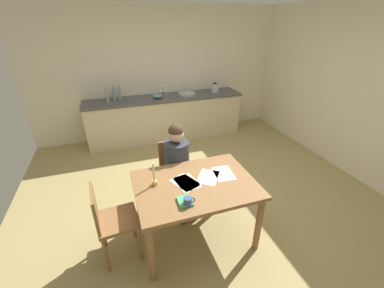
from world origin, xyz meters
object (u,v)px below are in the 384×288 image
Objects in this scene: sink_unit at (187,94)px; person_seated at (179,163)px; wine_glass_by_kettle at (160,90)px; wine_glass_near_sink at (166,89)px; dining_table at (195,191)px; coffee_mug at (188,201)px; bottle_oil at (107,97)px; book_magazine at (185,201)px; mixing_bowl at (158,96)px; candlestick at (154,179)px; bottle_wine_red at (119,94)px; bottle_vinegar at (114,94)px; chair_at_table at (175,169)px; chair_side_empty at (111,220)px; stovetop_kettle at (215,88)px.

person_seated is at bearing -110.31° from sink_unit.
wine_glass_by_kettle is at bearing 164.49° from sink_unit.
wine_glass_near_sink is at bearing 0.00° from wine_glass_by_kettle.
coffee_mug is at bearing -120.94° from dining_table.
wine_glass_near_sink is at bearing 10.44° from bottle_oil.
book_magazine is 3.23m from wine_glass_by_kettle.
wine_glass_by_kettle is (0.11, 0.19, 0.07)m from mixing_bowl.
bottle_wine_red reaches higher than candlestick.
bottle_wine_red is at bearing 97.99° from book_magazine.
chair_at_table is at bearing -74.04° from bottle_vinegar.
book_magazine is (-0.16, -0.96, 0.26)m from chair_at_table.
dining_table is 0.56m from person_seated.
person_seated is at bearing -76.98° from bottle_wine_red.
person_seated is 2.39m from sink_unit.
chair_at_table is at bearing -111.92° from sink_unit.
wine_glass_by_kettle is (0.45, 3.23, 0.21)m from coffee_mug.
mixing_bowl is at bearing 84.95° from person_seated.
person_seated reaches higher than book_magazine.
bottle_wine_red is (-0.14, 2.73, 0.20)m from candlestick.
wine_glass_near_sink reaches higher than book_magazine.
person_seated is 2.43m from wine_glass_near_sink.
dining_table is 0.34m from book_magazine.
book_magazine is 3.04m from bottle_oil.
dining_table is 2.91m from sink_unit.
candlestick is 1.41× the size of mixing_bowl.
bottle_wine_red is 0.83m from wine_glass_by_kettle.
bottle_vinegar is (-0.45, 3.10, 0.26)m from book_magazine.
sink_unit is (1.70, 2.78, 0.42)m from chair_side_empty.
coffee_mug is 0.06m from book_magazine.
chair_side_empty is 5.77× the size of wine_glass_near_sink.
wine_glass_by_kettle is (0.31, 2.22, 0.51)m from chair_at_table.
mixing_bowl reaches higher than dining_table.
wine_glass_near_sink and wine_glass_by_kettle have the same top height.
candlestick is 2.93m from sink_unit.
dining_table is 5.83× the size of stovetop_kettle.
wine_glass_near_sink is at bearing 79.16° from chair_at_table.
chair_side_empty is at bearing -95.03° from bottle_vinegar.
book_magazine is at bearing -59.35° from candlestick.
coffee_mug reaches higher than dining_table.
chair_at_table is 1.00× the size of chair_side_empty.
chair_side_empty is at bearing -96.99° from bottle_wine_red.
dining_table is at bearing -0.43° from chair_side_empty.
chair_at_table is 2.26m from bottle_wine_red.
bottle_wine_red is 1.91× the size of wine_glass_near_sink.
dining_table is at bearing -73.93° from bottle_oil.
person_seated is at bearing -70.71° from bottle_oil.
bottle_oil is at bearing 97.98° from candlestick.
bottle_wine_red is at bearing -174.61° from wine_glass_near_sink.
candlestick is at bearing -114.46° from sink_unit.
chair_at_table is 2.29m from bottle_vinegar.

